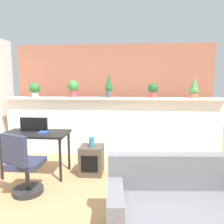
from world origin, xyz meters
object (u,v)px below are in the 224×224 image
potted_plant_0 (35,89)px  potted_plant_4 (194,88)px  office_chair (24,169)px  book_on_desk (44,133)px  potted_plant_1 (73,87)px  potted_plant_3 (153,90)px  desk (36,137)px  couch (182,210)px  potted_plant_2 (109,86)px  side_cube_shelf (92,160)px  tv_monitor (34,124)px  vase_on_shelf (92,142)px

potted_plant_0 → potted_plant_4: bearing=0.6°
office_chair → book_on_desk: 0.74m
potted_plant_1 → potted_plant_3: 1.73m
potted_plant_1 → book_on_desk: 1.44m
desk → couch: 2.59m
potted_plant_0 → couch: 3.81m
potted_plant_1 → book_on_desk: (-0.21, -1.22, -0.73)m
potted_plant_4 → couch: (-0.78, -2.51, -1.20)m
couch → potted_plant_0: bearing=136.9°
potted_plant_0 → potted_plant_3: (2.58, 0.05, -0.01)m
office_chair → potted_plant_0: bearing=108.2°
potted_plant_1 → desk: bearing=-108.0°
potted_plant_4 → book_on_desk: potted_plant_4 is taller
potted_plant_2 → desk: (-1.15, -1.16, -0.86)m
potted_plant_3 → side_cube_shelf: bearing=-137.3°
couch → desk: bearing=147.7°
potted_plant_4 → tv_monitor: 3.25m
tv_monitor → book_on_desk: 0.30m
potted_plant_3 → tv_monitor: size_ratio=0.63×
potted_plant_0 → office_chair: (0.60, -1.81, -1.07)m
potted_plant_2 → potted_plant_3: size_ratio=1.62×
potted_plant_2 → vase_on_shelf: potted_plant_2 is taller
potted_plant_0 → office_chair: bearing=-71.8°
potted_plant_3 → desk: 2.53m
potted_plant_1 → potted_plant_4: size_ratio=0.84×
tv_monitor → office_chair: 0.94m
potted_plant_3 → vase_on_shelf: size_ratio=1.79×
desk → couch: (2.17, -1.37, -0.38)m
potted_plant_0 → side_cube_shelf: bearing=-35.4°
potted_plant_4 → side_cube_shelf: (-2.00, -1.05, -1.23)m
potted_plant_3 → desk: potted_plant_3 is taller
tv_monitor → book_on_desk: (0.23, -0.15, -0.11)m
side_cube_shelf → desk: bearing=-174.3°
tv_monitor → potted_plant_4: bearing=19.4°
potted_plant_4 → couch: bearing=-107.3°
potted_plant_1 → vase_on_shelf: (0.59, -1.08, -0.91)m
office_chair → vase_on_shelf: bearing=42.5°
office_chair → vase_on_shelf: (0.85, 0.77, 0.20)m
potted_plant_3 → book_on_desk: potted_plant_3 is taller
potted_plant_1 → potted_plant_0: bearing=-177.2°
potted_plant_2 → book_on_desk: potted_plant_2 is taller
potted_plant_0 → potted_plant_2: bearing=1.8°
office_chair → side_cube_shelf: size_ratio=1.82×
potted_plant_2 → tv_monitor: bearing=-138.4°
potted_plant_2 → side_cube_shelf: size_ratio=1.00×
side_cube_shelf → vase_on_shelf: size_ratio=2.91×
office_chair → vase_on_shelf: size_ratio=5.29×
potted_plant_4 → tv_monitor: bearing=-160.6°
potted_plant_0 → potted_plant_4: 3.43m
potted_plant_4 → potted_plant_0: bearing=-179.4°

